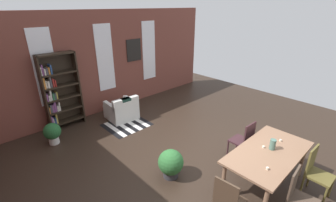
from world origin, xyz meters
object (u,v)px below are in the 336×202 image
vase_on_table (273,144)px  dining_chair_far_right (244,140)px  dining_chair_near_right (316,171)px  potted_plant_by_shelf (52,132)px  potted_plant_window (171,163)px  dining_chair_head_left (228,201)px  bookshelf_tall (59,92)px  dining_chair_near_left (299,196)px  armchair_white (122,110)px  dining_table (268,155)px

vase_on_table → dining_chair_far_right: size_ratio=0.21×
dining_chair_near_right → potted_plant_by_shelf: bearing=119.7°
dining_chair_far_right → potted_plant_by_shelf: (-2.83, 3.57, -0.20)m
dining_chair_far_right → potted_plant_window: dining_chair_far_right is taller
dining_chair_head_left → bookshelf_tall: size_ratio=0.46×
dining_chair_far_right → dining_chair_near_left: bearing=-120.5°
dining_chair_near_left → potted_plant_by_shelf: (-2.00, 4.97, -0.20)m
dining_chair_near_left → armchair_white: bearing=90.0°
vase_on_table → potted_plant_by_shelf: (-2.53, 4.27, -0.56)m
dining_chair_head_left → bookshelf_tall: bearing=96.7°
dining_table → vase_on_table: bearing=-0.0°
vase_on_table → bookshelf_tall: (-1.99, 4.97, 0.18)m
dining_table → vase_on_table: (0.11, -0.00, 0.19)m
potted_plant_by_shelf → bookshelf_tall: bearing=52.7°
bookshelf_tall → potted_plant_by_shelf: size_ratio=3.78×
dining_table → potted_plant_by_shelf: (-2.42, 4.27, -0.37)m
dining_chair_head_left → dining_chair_far_right: bearing=22.6°
dining_table → dining_chair_head_left: 1.30m
dining_chair_near_left → potted_plant_window: 2.22m
potted_plant_window → vase_on_table: bearing=-48.6°
dining_chair_far_right → bookshelf_tall: bearing=118.2°
vase_on_table → dining_chair_near_right: size_ratio=0.21×
armchair_white → potted_plant_by_shelf: bearing=179.6°
dining_chair_near_right → potted_plant_by_shelf: (-2.83, 4.97, -0.20)m
dining_chair_head_left → bookshelf_tall: bookshelf_tall is taller
dining_table → bookshelf_tall: (-1.88, 4.97, 0.37)m
dining_chair_near_left → bookshelf_tall: 5.88m
potted_plant_by_shelf → potted_plant_window: size_ratio=0.92×
dining_chair_near_right → potted_plant_by_shelf: dining_chair_near_right is taller
dining_chair_near_left → dining_chair_near_right: same height
dining_chair_far_right → armchair_white: (-0.83, 3.55, -0.23)m
dining_chair_near_right → bookshelf_tall: (-2.29, 5.67, 0.54)m
dining_chair_near_left → dining_chair_head_left: 1.11m
bookshelf_tall → armchair_white: 1.80m
dining_chair_near_left → bookshelf_tall: bearing=104.4°
potted_plant_by_shelf → potted_plant_window: (1.29, -2.87, 0.01)m
vase_on_table → dining_chair_near_left: size_ratio=0.21×
dining_chair_head_left → potted_plant_window: 1.43m
dining_chair_near_left → dining_chair_head_left: bearing=141.4°
vase_on_table → dining_table: bearing=180.0°
dining_chair_head_left → dining_table: bearing=0.3°
vase_on_table → armchair_white: vase_on_table is taller
armchair_white → dining_table: bearing=-84.4°
dining_table → bookshelf_tall: 5.33m
dining_table → bookshelf_tall: bearing=110.7°
dining_chair_head_left → vase_on_table: bearing=0.3°
dining_table → armchair_white: (-0.42, 4.25, -0.41)m
dining_chair_near_right → dining_chair_head_left: size_ratio=1.00×
dining_chair_near_left → dining_chair_far_right: size_ratio=1.00×
dining_chair_near_left → bookshelf_tall: bookshelf_tall is taller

